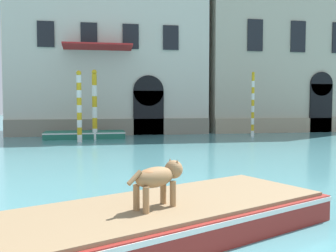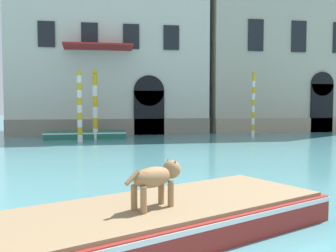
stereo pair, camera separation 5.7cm
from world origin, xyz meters
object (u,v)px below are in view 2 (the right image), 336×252
(mooring_pole_0, at_px, (95,104))
(mooring_pole_2, at_px, (80,106))
(boat_moored_near_palazzo, at_px, (85,135))
(boat_foreground, at_px, (101,230))
(mooring_pole_1, at_px, (253,104))
(dog_on_deck, at_px, (157,177))

(mooring_pole_0, distance_m, mooring_pole_2, 1.56)
(boat_moored_near_palazzo, bearing_deg, mooring_pole_2, -95.72)
(boat_foreground, bearing_deg, mooring_pole_1, 36.61)
(dog_on_deck, bearing_deg, mooring_pole_2, 62.80)
(boat_foreground, distance_m, dog_on_deck, 1.17)
(boat_moored_near_palazzo, height_order, mooring_pole_2, mooring_pole_2)
(dog_on_deck, relative_size, mooring_pole_1, 0.25)
(dog_on_deck, xyz_separation_m, boat_moored_near_palazzo, (-1.62, 17.46, -0.80))
(boat_foreground, distance_m, mooring_pole_2, 15.67)
(boat_foreground, distance_m, mooring_pole_0, 16.98)
(boat_foreground, bearing_deg, dog_on_deck, -11.16)
(boat_foreground, xyz_separation_m, mooring_pole_0, (-0.16, 16.89, 1.73))
(boat_foreground, bearing_deg, mooring_pole_0, 66.29)
(dog_on_deck, bearing_deg, mooring_pole_0, 59.52)
(mooring_pole_2, bearing_deg, dog_on_deck, -83.16)
(dog_on_deck, relative_size, boat_moored_near_palazzo, 0.21)
(boat_moored_near_palazzo, xyz_separation_m, mooring_pole_2, (-0.22, -2.10, 1.71))
(boat_foreground, height_order, dog_on_deck, dog_on_deck)
(boat_foreground, xyz_separation_m, boat_moored_near_palazzo, (-0.74, 17.66, -0.06))
(dog_on_deck, height_order, mooring_pole_0, mooring_pole_0)
(dog_on_deck, relative_size, mooring_pole_2, 0.26)
(mooring_pole_1, bearing_deg, mooring_pole_2, -173.29)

